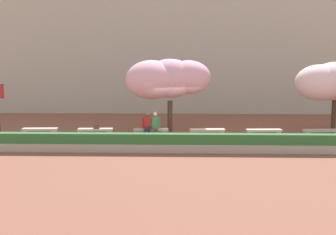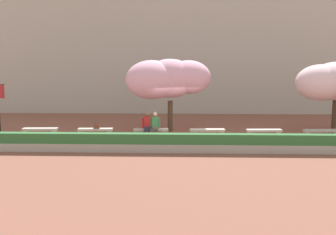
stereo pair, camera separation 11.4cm
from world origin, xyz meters
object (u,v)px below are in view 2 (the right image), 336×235
(stone_bench_center, at_px, (151,132))
(stone_bench_far_east, at_px, (321,133))
(stone_bench_west_end, at_px, (40,131))
(cherry_tree_secondary, at_px, (335,81))
(stone_bench_near_west, at_px, (95,131))
(stone_bench_near_east, at_px, (207,132))
(person_seated_right, at_px, (155,124))
(cherry_tree_main, at_px, (167,79))
(stone_bench_east_end, at_px, (264,132))
(person_seated_left, at_px, (147,124))
(handbag, at_px, (97,126))

(stone_bench_center, bearing_deg, stone_bench_far_east, -0.00)
(stone_bench_west_end, height_order, stone_bench_far_east, same)
(cherry_tree_secondary, bearing_deg, stone_bench_near_west, -171.37)
(stone_bench_near_east, height_order, person_seated_right, person_seated_right)
(cherry_tree_main, bearing_deg, stone_bench_east_end, -19.33)
(stone_bench_west_end, xyz_separation_m, stone_bench_far_east, (14.26, 0.00, 0.00))
(person_seated_left, relative_size, cherry_tree_main, 0.28)
(cherry_tree_main, bearing_deg, stone_bench_near_east, -39.73)
(person_seated_left, relative_size, handbag, 3.81)
(stone_bench_east_end, distance_m, cherry_tree_main, 5.84)
(stone_bench_west_end, relative_size, person_seated_left, 1.38)
(stone_bench_far_east, xyz_separation_m, cherry_tree_secondary, (1.28, 1.93, 2.49))
(stone_bench_near_west, xyz_separation_m, cherry_tree_main, (3.62, 1.73, 2.60))
(stone_bench_east_end, bearing_deg, person_seated_right, -179.44)
(stone_bench_near_west, relative_size, cherry_tree_main, 0.39)
(person_seated_right, bearing_deg, cherry_tree_secondary, 11.62)
(stone_bench_west_end, bearing_deg, handbag, -0.54)
(stone_bench_near_west, relative_size, stone_bench_east_end, 1.00)
(person_seated_left, bearing_deg, stone_bench_west_end, 179.45)
(stone_bench_west_end, bearing_deg, stone_bench_near_east, -0.00)
(stone_bench_far_east, bearing_deg, stone_bench_west_end, 180.00)
(stone_bench_center, xyz_separation_m, person_seated_left, (-0.20, -0.05, 0.40))
(person_seated_right, height_order, handbag, person_seated_right)
(stone_bench_east_end, relative_size, stone_bench_far_east, 1.00)
(stone_bench_near_east, xyz_separation_m, stone_bench_far_east, (5.70, 0.00, 0.00))
(stone_bench_near_east, bearing_deg, person_seated_right, -178.84)
(handbag, xyz_separation_m, cherry_tree_main, (3.54, 1.76, 2.32))
(stone_bench_near_west, distance_m, stone_bench_near_east, 5.70)
(handbag, bearing_deg, stone_bench_near_west, 159.71)
(stone_bench_east_end, bearing_deg, cherry_tree_main, 160.67)
(stone_bench_near_east, relative_size, handbag, 5.24)
(cherry_tree_secondary, bearing_deg, person_seated_left, -168.84)
(stone_bench_near_west, bearing_deg, stone_bench_near_east, 0.00)
(stone_bench_near_west, bearing_deg, stone_bench_east_end, 0.00)
(stone_bench_far_east, relative_size, person_seated_left, 1.38)
(stone_bench_near_west, height_order, stone_bench_east_end, same)
(stone_bench_center, bearing_deg, stone_bench_west_end, -180.00)
(stone_bench_near_east, distance_m, person_seated_right, 2.67)
(stone_bench_center, bearing_deg, stone_bench_east_end, 0.00)
(stone_bench_center, distance_m, cherry_tree_main, 3.21)
(stone_bench_far_east, relative_size, cherry_tree_secondary, 0.42)
(handbag, bearing_deg, stone_bench_near_east, 0.28)
(person_seated_left, height_order, cherry_tree_main, cherry_tree_main)
(stone_bench_near_west, bearing_deg, cherry_tree_secondary, 8.63)
(handbag, bearing_deg, stone_bench_center, 0.57)
(stone_bench_far_east, height_order, person_seated_right, person_seated_right)
(stone_bench_near_west, xyz_separation_m, handbag, (0.07, -0.03, 0.28))
(handbag, bearing_deg, stone_bench_west_end, 179.46)
(stone_bench_west_end, relative_size, stone_bench_east_end, 1.00)
(handbag, bearing_deg, stone_bench_east_end, 0.19)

